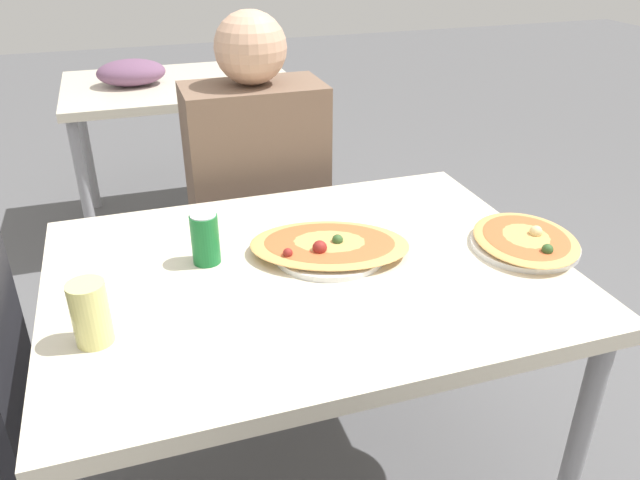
{
  "coord_description": "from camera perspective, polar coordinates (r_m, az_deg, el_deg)",
  "views": [
    {
      "loc": [
        -0.37,
        -1.21,
        1.5
      ],
      "look_at": [
        0.04,
        0.01,
        0.81
      ],
      "focal_mm": 35.0,
      "sensor_mm": 36.0,
      "label": 1
    }
  ],
  "objects": [
    {
      "name": "dining_table",
      "position": [
        1.51,
        -1.12,
        -4.98
      ],
      "size": [
        1.19,
        0.89,
        0.75
      ],
      "color": "beige",
      "rests_on": "ground_plane"
    },
    {
      "name": "chair_far_seated",
      "position": [
        2.26,
        -6.12,
        1.67
      ],
      "size": [
        0.4,
        0.4,
        0.91
      ],
      "rotation": [
        0.0,
        0.0,
        3.14
      ],
      "color": "black",
      "rests_on": "ground_plane"
    },
    {
      "name": "person_seated",
      "position": [
        2.06,
        -5.73,
        6.0
      ],
      "size": [
        0.44,
        0.27,
        1.24
      ],
      "rotation": [
        0.0,
        0.0,
        3.14
      ],
      "color": "#2D2D38",
      "rests_on": "ground_plane"
    },
    {
      "name": "pizza_main",
      "position": [
        1.52,
        0.85,
        -0.57
      ],
      "size": [
        0.45,
        0.37,
        0.06
      ],
      "color": "white",
      "rests_on": "dining_table"
    },
    {
      "name": "soda_can",
      "position": [
        1.48,
        -10.46,
        0.13
      ],
      "size": [
        0.07,
        0.07,
        0.12
      ],
      "color": "#197233",
      "rests_on": "dining_table"
    },
    {
      "name": "drink_glass",
      "position": [
        1.27,
        -20.25,
        -6.3
      ],
      "size": [
        0.07,
        0.07,
        0.13
      ],
      "color": "#E0DB7F",
      "rests_on": "dining_table"
    },
    {
      "name": "pizza_second",
      "position": [
        1.62,
        18.27,
        -0.05
      ],
      "size": [
        0.32,
        0.36,
        0.06
      ],
      "color": "white",
      "rests_on": "dining_table"
    },
    {
      "name": "background_table",
      "position": [
        3.23,
        -13.33,
        12.86
      ],
      "size": [
        1.1,
        0.8,
        0.87
      ],
      "color": "beige",
      "rests_on": "ground_plane"
    }
  ]
}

